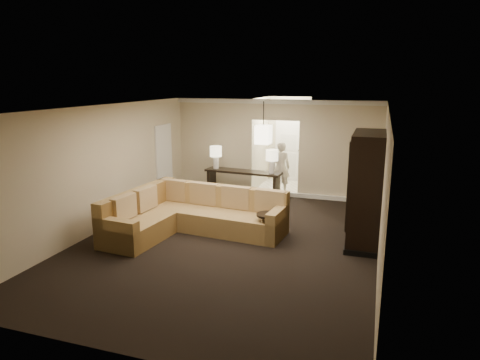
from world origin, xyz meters
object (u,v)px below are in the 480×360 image
(coffee_table, at_px, (222,216))
(console_table, at_px, (243,182))
(sectional_sofa, at_px, (190,215))
(person, at_px, (281,165))
(armoire, at_px, (366,191))
(drink_table, at_px, (268,222))

(coffee_table, distance_m, console_table, 2.23)
(sectional_sofa, height_order, person, person)
(sectional_sofa, relative_size, person, 2.04)
(coffee_table, xyz_separation_m, console_table, (-0.19, 2.20, 0.30))
(armoire, bearing_deg, person, 126.68)
(armoire, xyz_separation_m, person, (-2.58, 3.46, -0.25))
(sectional_sofa, distance_m, person, 4.20)
(sectional_sofa, bearing_deg, person, 79.69)
(sectional_sofa, xyz_separation_m, coffee_table, (0.50, 0.72, -0.20))
(sectional_sofa, relative_size, drink_table, 5.75)
(console_table, height_order, drink_table, console_table)
(console_table, relative_size, armoire, 0.96)
(coffee_table, height_order, drink_table, drink_table)
(person, bearing_deg, armoire, 112.13)
(console_table, bearing_deg, coffee_table, -80.75)
(coffee_table, height_order, console_table, console_table)
(armoire, xyz_separation_m, drink_table, (-1.91, -0.57, -0.67))
(console_table, bearing_deg, drink_table, -58.79)
(armoire, relative_size, drink_table, 3.80)
(console_table, xyz_separation_m, armoire, (3.40, -2.36, 0.61))
(drink_table, bearing_deg, coffee_table, 150.64)
(console_table, distance_m, armoire, 4.18)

